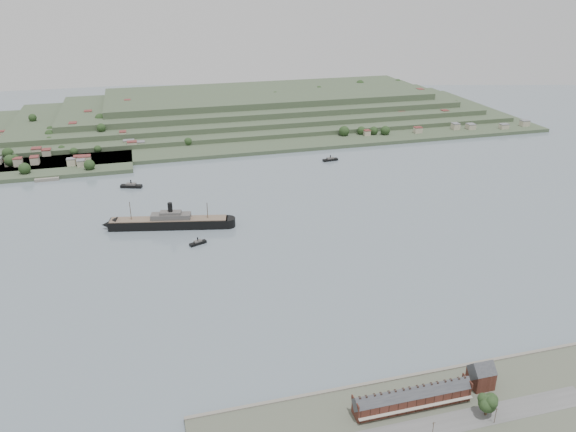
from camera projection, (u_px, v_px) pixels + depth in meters
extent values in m
plane|color=slate|center=(317.00, 247.00, 405.43)|extent=(1400.00, 1400.00, 0.00)
cube|color=gray|center=(412.00, 377.00, 272.97)|extent=(220.00, 2.00, 2.60)
cube|color=#595959|center=(447.00, 424.00, 243.45)|extent=(140.00, 12.00, 0.10)
cube|color=#432118|center=(412.00, 400.00, 252.05)|extent=(55.00, 8.00, 7.00)
cube|color=#333439|center=(413.00, 394.00, 250.67)|extent=(55.60, 8.15, 8.15)
cube|color=#ADA899|center=(417.00, 408.00, 248.00)|extent=(55.00, 1.60, 0.25)
cube|color=#432118|center=(355.00, 403.00, 243.60)|extent=(0.50, 8.40, 3.00)
cube|color=#432118|center=(467.00, 381.00, 256.94)|extent=(0.50, 8.40, 3.00)
cube|color=black|center=(367.00, 399.00, 244.38)|extent=(0.90, 1.40, 3.20)
cube|color=black|center=(379.00, 396.00, 245.71)|extent=(0.90, 1.40, 3.20)
cube|color=black|center=(408.00, 391.00, 249.05)|extent=(0.90, 1.40, 3.20)
cube|color=black|center=(419.00, 388.00, 250.38)|extent=(0.90, 1.40, 3.20)
cube|color=black|center=(446.00, 383.00, 253.72)|extent=(0.90, 1.40, 3.20)
cube|color=black|center=(457.00, 381.00, 255.05)|extent=(0.90, 1.40, 3.20)
cube|color=#432118|center=(481.00, 378.00, 264.30)|extent=(10.00, 10.00, 9.00)
cube|color=#333439|center=(482.00, 370.00, 262.51)|extent=(10.40, 10.18, 10.18)
cube|color=#34452E|center=(231.00, 126.00, 723.42)|extent=(760.00, 260.00, 4.00)
cube|color=#34452E|center=(242.00, 117.00, 748.63)|extent=(680.00, 220.00, 5.00)
cube|color=#34452E|center=(251.00, 110.00, 763.37)|extent=(600.00, 200.00, 6.00)
cube|color=#34452E|center=(259.00, 102.00, 777.71)|extent=(520.00, 180.00, 7.00)
cube|color=#34452E|center=(267.00, 94.00, 791.66)|extent=(440.00, 160.00, 8.00)
cube|color=#34452E|center=(57.00, 164.00, 577.50)|extent=(150.00, 90.00, 4.00)
cube|color=gray|center=(48.00, 178.00, 539.33)|extent=(22.00, 14.00, 2.80)
cube|color=black|center=(169.00, 223.00, 435.46)|extent=(91.46, 31.00, 7.07)
cone|color=black|center=(110.00, 225.00, 433.15)|extent=(14.41, 14.41, 12.13)
cylinder|color=black|center=(228.00, 222.00, 437.77)|extent=(12.13, 12.13, 7.07)
cube|color=brown|center=(168.00, 219.00, 433.94)|extent=(89.27, 29.59, 0.61)
cube|color=#4E4B48|center=(171.00, 216.00, 433.16)|extent=(31.55, 15.27, 4.04)
cube|color=#4E4B48|center=(171.00, 213.00, 432.08)|extent=(17.29, 10.32, 2.53)
cylinder|color=black|center=(170.00, 208.00, 430.56)|extent=(3.64, 3.64, 9.09)
cylinder|color=#3A2B1B|center=(131.00, 212.00, 429.82)|extent=(0.51, 0.51, 16.17)
cylinder|color=#3A2B1B|center=(207.00, 211.00, 433.19)|extent=(0.51, 0.51, 14.15)
cube|color=black|center=(198.00, 243.00, 409.06)|extent=(13.21, 8.11, 2.06)
cube|color=#4E4B48|center=(198.00, 241.00, 408.44)|extent=(6.40, 4.76, 1.54)
cylinder|color=black|center=(198.00, 239.00, 407.76)|extent=(0.86, 0.86, 3.00)
cube|color=black|center=(131.00, 186.00, 518.30)|extent=(20.27, 11.47, 2.61)
cube|color=#4E4B48|center=(131.00, 184.00, 517.53)|extent=(9.73, 6.96, 1.96)
cylinder|color=black|center=(131.00, 182.00, 516.67)|extent=(1.09, 1.09, 3.80)
cube|color=black|center=(330.00, 160.00, 592.89)|extent=(16.97, 6.68, 2.20)
cube|color=#4E4B48|center=(330.00, 158.00, 592.23)|extent=(7.84, 4.60, 1.65)
cylinder|color=black|center=(330.00, 157.00, 591.51)|extent=(0.92, 0.92, 3.21)
cylinder|color=#3A2B1B|center=(486.00, 411.00, 247.52)|extent=(1.07, 1.07, 4.47)
sphere|color=black|center=(487.00, 404.00, 245.92)|extent=(8.04, 8.04, 8.04)
sphere|color=black|center=(491.00, 400.00, 246.90)|extent=(6.26, 6.26, 6.26)
sphere|color=black|center=(486.00, 406.00, 244.12)|extent=(5.72, 5.72, 5.72)
sphere|color=black|center=(492.00, 403.00, 243.40)|extent=(5.36, 5.36, 5.36)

